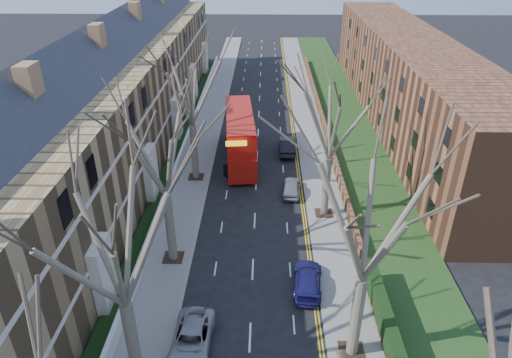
{
  "coord_description": "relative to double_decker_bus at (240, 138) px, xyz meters",
  "views": [
    {
      "loc": [
        0.72,
        -9.65,
        20.87
      ],
      "look_at": [
        0.09,
        21.9,
        3.35
      ],
      "focal_mm": 32.0,
      "sensor_mm": 36.0,
      "label": 1
    }
  ],
  "objects": [
    {
      "name": "tree_left_dist",
      "position": [
        -3.99,
        -4.05,
        7.16
      ],
      "size": [
        10.5,
        10.5,
        14.71
      ],
      "color": "brown",
      "rests_on": "ground"
    },
    {
      "name": "car_right_far",
      "position": [
        4.85,
        1.81,
        -1.63
      ],
      "size": [
        1.71,
        4.68,
        1.53
      ],
      "primitive_type": "imported",
      "rotation": [
        0.0,
        0.0,
        3.12
      ],
      "color": "black",
      "rests_on": "ground"
    },
    {
      "name": "terrace_left",
      "position": [
        -11.94,
        -1.05,
        3.14
      ],
      "size": [
        9.7,
        78.0,
        13.6
      ],
      "color": "olive",
      "rests_on": "ground"
    },
    {
      "name": "tree_right_mid",
      "position": [
        7.41,
        -24.05,
        7.16
      ],
      "size": [
        10.5,
        10.5,
        14.71
      ],
      "color": "brown",
      "rests_on": "ground"
    },
    {
      "name": "car_right_mid",
      "position": [
        4.92,
        -6.67,
        -1.76
      ],
      "size": [
        1.87,
        3.86,
        1.27
      ],
      "primitive_type": "imported",
      "rotation": [
        0.0,
        0.0,
        3.04
      ],
      "color": "gray",
      "rests_on": "ground"
    },
    {
      "name": "car_right_near",
      "position": [
        5.37,
        -18.79,
        -1.76
      ],
      "size": [
        2.2,
        4.52,
        1.27
      ],
      "primitive_type": "imported",
      "rotation": [
        0.0,
        0.0,
        3.04
      ],
      "color": "navy",
      "rests_on": "ground"
    },
    {
      "name": "car_left_far",
      "position": [
        -1.52,
        -23.92,
        -1.73
      ],
      "size": [
        2.37,
        4.83,
        1.32
      ],
      "primitive_type": "imported",
      "rotation": [
        0.0,
        0.0,
        -0.04
      ],
      "color": "#99999E",
      "rests_on": "ground"
    },
    {
      "name": "pavement_right",
      "position": [
        7.71,
        6.95,
        -2.34
      ],
      "size": [
        3.0,
        102.0,
        0.12
      ],
      "primitive_type": "cube",
      "color": "slate",
      "rests_on": "ground"
    },
    {
      "name": "grass_verge_right",
      "position": [
        12.21,
        6.95,
        -2.25
      ],
      "size": [
        6.0,
        102.0,
        0.06
      ],
      "color": "#1E3C15",
      "rests_on": "ground"
    },
    {
      "name": "tree_left_far",
      "position": [
        -3.99,
        -16.05,
        6.85
      ],
      "size": [
        10.15,
        10.15,
        14.22
      ],
      "color": "brown",
      "rests_on": "ground"
    },
    {
      "name": "double_decker_bus",
      "position": [
        0.0,
        0.0,
        0.0
      ],
      "size": [
        3.7,
        11.86,
        4.86
      ],
      "rotation": [
        0.0,
        0.0,
        3.23
      ],
      "color": "#AA140C",
      "rests_on": "ground"
    },
    {
      "name": "front_wall_left",
      "position": [
        -5.94,
        -1.05,
        -1.78
      ],
      "size": [
        0.3,
        78.0,
        1.0
      ],
      "color": "white",
      "rests_on": "ground"
    },
    {
      "name": "pavement_left",
      "position": [
        -4.29,
        6.95,
        -2.34
      ],
      "size": [
        3.0,
        102.0,
        0.12
      ],
      "primitive_type": "cube",
      "color": "slate",
      "rests_on": "ground"
    },
    {
      "name": "tree_right_far",
      "position": [
        7.41,
        -10.05,
        6.85
      ],
      "size": [
        10.15,
        10.15,
        14.22
      ],
      "color": "brown",
      "rests_on": "ground"
    },
    {
      "name": "tree_left_mid",
      "position": [
        -3.99,
        -26.05,
        7.16
      ],
      "size": [
        10.5,
        10.5,
        14.71
      ],
      "color": "brown",
      "rests_on": "ground"
    },
    {
      "name": "flats_right",
      "position": [
        19.17,
        10.95,
        2.59
      ],
      "size": [
        13.97,
        54.0,
        10.0
      ],
      "color": "brown",
      "rests_on": "ground"
    }
  ]
}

